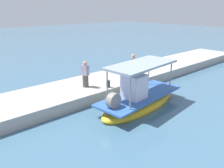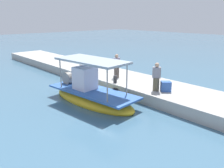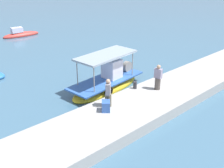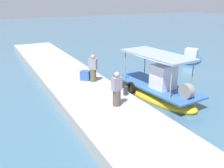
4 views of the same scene
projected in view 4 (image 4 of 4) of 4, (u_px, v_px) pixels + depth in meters
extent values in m
plane|color=#416781|center=(159.00, 101.00, 14.66)|extent=(120.00, 120.00, 0.00)
cube|color=#A8A5A0|center=(101.00, 107.00, 12.98)|extent=(36.00, 3.74, 0.68)
ellipsoid|color=gold|center=(155.00, 94.00, 15.23)|extent=(6.28, 2.67, 0.97)
cube|color=#3360AB|center=(155.00, 86.00, 15.06)|extent=(6.03, 2.65, 0.10)
cube|color=silver|center=(163.00, 78.00, 14.36)|extent=(1.21, 1.24, 1.43)
cylinder|color=gray|center=(192.00, 78.00, 13.63)|extent=(0.07, 0.07, 1.84)
cylinder|color=gray|center=(171.00, 83.00, 12.82)|extent=(0.07, 0.07, 1.84)
cylinder|color=gray|center=(145.00, 63.00, 16.72)|extent=(0.07, 0.07, 1.84)
cylinder|color=gray|center=(125.00, 66.00, 15.92)|extent=(0.07, 0.07, 1.84)
cube|color=#8F9EAB|center=(157.00, 55.00, 14.45)|extent=(4.58, 2.41, 0.12)
torus|color=black|center=(131.00, 88.00, 15.30)|extent=(0.75, 0.25, 0.74)
cylinder|color=gray|center=(186.00, 91.00, 13.09)|extent=(0.83, 0.43, 0.80)
cylinder|color=#554C46|center=(117.00, 98.00, 12.23)|extent=(0.43, 0.43, 0.78)
cube|color=#9288A1|center=(117.00, 84.00, 12.00)|extent=(0.34, 0.51, 0.64)
sphere|color=tan|center=(117.00, 75.00, 11.85)|extent=(0.25, 0.25, 0.25)
cylinder|color=brown|center=(93.00, 75.00, 15.70)|extent=(0.53, 0.53, 0.78)
cube|color=gray|center=(93.00, 64.00, 15.47)|extent=(0.53, 0.51, 0.64)
sphere|color=tan|center=(93.00, 57.00, 15.32)|extent=(0.25, 0.25, 0.25)
cylinder|color=#2D2D33|center=(126.00, 91.00, 13.57)|extent=(0.24, 0.24, 0.47)
cube|color=#335DAF|center=(85.00, 75.00, 15.98)|extent=(0.72, 0.73, 0.59)
ellipsoid|color=#296FB9|center=(191.00, 59.00, 23.50)|extent=(3.55, 3.88, 0.77)
cube|color=silver|center=(191.00, 52.00, 22.96)|extent=(1.47, 1.48, 0.65)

